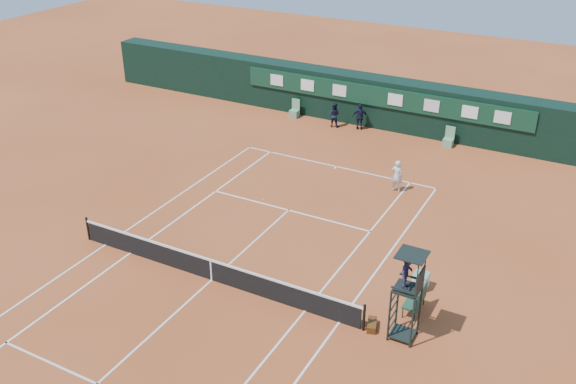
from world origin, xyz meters
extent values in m
plane|color=#A74F27|center=(0.00, 0.00, 0.00)|extent=(90.00, 90.00, 0.00)
cube|color=silver|center=(0.00, 11.88, 0.01)|extent=(11.05, 0.08, 0.01)
cube|color=white|center=(5.49, 0.00, 0.01)|extent=(0.08, 23.85, 0.01)
cube|color=white|center=(-5.49, 0.00, 0.01)|extent=(0.08, 23.85, 0.01)
cube|color=silver|center=(4.12, 0.00, 0.01)|extent=(0.08, 23.85, 0.01)
cube|color=white|center=(-4.12, 0.00, 0.01)|extent=(0.08, 23.85, 0.01)
cube|color=white|center=(0.00, 6.40, 0.01)|extent=(8.31, 0.08, 0.01)
cube|color=silver|center=(0.00, -6.40, 0.01)|extent=(8.31, 0.08, 0.01)
cube|color=silver|center=(0.00, 0.00, 0.01)|extent=(0.08, 12.88, 0.01)
cube|color=white|center=(0.00, 11.73, 0.01)|extent=(0.08, 0.30, 0.01)
cube|color=black|center=(0.00, 0.00, 0.45)|extent=(12.60, 0.04, 0.90)
cube|color=white|center=(0.00, 0.00, 0.93)|extent=(12.80, 0.06, 0.08)
cube|color=white|center=(0.00, 0.00, 0.46)|extent=(0.06, 0.05, 0.92)
cylinder|color=black|center=(6.40, 0.00, 0.55)|extent=(0.10, 0.10, 1.10)
cylinder|color=black|center=(-6.40, 0.00, 0.55)|extent=(0.10, 0.10, 1.10)
cube|color=black|center=(0.00, 18.75, 1.50)|extent=(40.00, 1.50, 3.00)
cube|color=#0E3622|center=(0.00, 17.94, 2.10)|extent=(18.00, 0.10, 1.20)
cube|color=white|center=(-7.00, 17.87, 2.10)|extent=(0.90, 0.04, 0.70)
cube|color=white|center=(-4.80, 17.87, 2.10)|extent=(0.90, 0.04, 0.70)
cube|color=white|center=(-2.60, 17.87, 2.10)|extent=(0.90, 0.04, 0.70)
cube|color=white|center=(1.00, 17.87, 2.10)|extent=(0.90, 0.04, 0.70)
cube|color=silver|center=(3.20, 17.87, 2.10)|extent=(0.90, 0.04, 0.70)
cube|color=white|center=(5.40, 17.87, 2.10)|extent=(0.90, 0.04, 0.70)
cube|color=silver|center=(7.20, 17.87, 2.10)|extent=(0.90, 0.04, 0.70)
cube|color=#5F916B|center=(-5.50, 17.45, 0.23)|extent=(0.55, 0.50, 0.46)
cube|color=#63976E|center=(-5.50, 17.67, 0.80)|extent=(0.55, 0.06, 0.70)
cube|color=#639872|center=(4.50, 17.45, 0.23)|extent=(0.55, 0.50, 0.46)
cube|color=#61946E|center=(4.50, 17.67, 0.80)|extent=(0.55, 0.06, 0.70)
cylinder|color=black|center=(7.33, -0.10, 1.00)|extent=(0.07, 0.07, 2.00)
cylinder|color=black|center=(7.33, 0.70, 1.00)|extent=(0.07, 0.07, 2.00)
cylinder|color=black|center=(8.13, -0.10, 1.00)|extent=(0.07, 0.07, 2.00)
cylinder|color=black|center=(8.13, 0.70, 1.00)|extent=(0.07, 0.07, 2.00)
cube|color=black|center=(7.73, 0.30, 2.04)|extent=(0.85, 0.85, 0.08)
cube|color=black|center=(8.13, 0.30, 2.45)|extent=(0.06, 0.85, 0.80)
cube|color=black|center=(7.73, -0.12, 2.25)|extent=(0.85, 0.05, 0.06)
cube|color=black|center=(7.73, 0.72, 2.25)|extent=(0.85, 0.05, 0.06)
cylinder|color=black|center=(8.13, -0.10, 2.90)|extent=(0.04, 0.04, 1.00)
cylinder|color=black|center=(8.13, 0.70, 2.90)|extent=(0.04, 0.04, 1.00)
cube|color=black|center=(7.78, 0.30, 3.40)|extent=(0.95, 0.95, 0.04)
cube|color=black|center=(7.73, 0.30, 0.15)|extent=(0.80, 0.80, 0.05)
cube|color=black|center=(7.33, 0.30, 0.40)|extent=(0.04, 0.80, 0.04)
cube|color=black|center=(7.33, 0.30, 0.80)|extent=(0.04, 0.80, 0.04)
cube|color=black|center=(7.33, 0.30, 1.20)|extent=(0.04, 0.80, 0.04)
cube|color=black|center=(7.33, 0.30, 1.60)|extent=(0.04, 0.80, 0.04)
imported|color=#1A1933|center=(7.68, 0.30, 2.72)|extent=(0.47, 0.82, 1.28)
cube|color=#193F2B|center=(7.60, 1.86, 0.45)|extent=(0.55, 1.20, 0.08)
cube|color=#1B432F|center=(7.85, 1.86, 0.80)|extent=(0.06, 1.20, 0.60)
cylinder|color=black|center=(7.38, 1.31, 0.20)|extent=(0.04, 0.04, 0.41)
cylinder|color=black|center=(7.82, 1.31, 0.20)|extent=(0.04, 0.04, 0.41)
cylinder|color=black|center=(7.38, 2.41, 0.20)|extent=(0.04, 0.04, 0.41)
cylinder|color=black|center=(7.82, 2.41, 0.20)|extent=(0.04, 0.04, 0.41)
cube|color=black|center=(6.62, 0.25, 0.13)|extent=(0.51, 0.77, 0.27)
cube|color=silver|center=(7.37, 3.38, 0.30)|extent=(0.55, 0.55, 0.60)
cube|color=#61956E|center=(7.37, 3.38, 0.62)|extent=(0.57, 0.57, 0.05)
sphere|color=#C8DE33|center=(-1.55, 6.71, 0.03)|extent=(0.07, 0.07, 0.07)
imported|color=silver|center=(3.77, 10.69, 0.83)|extent=(0.63, 0.43, 1.67)
imported|color=black|center=(-2.58, 17.13, 0.77)|extent=(0.82, 0.68, 1.53)
imported|color=black|center=(-1.00, 17.48, 0.81)|extent=(1.02, 0.67, 1.62)
camera|label=1|loc=(12.46, -16.88, 14.69)|focal=40.00mm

